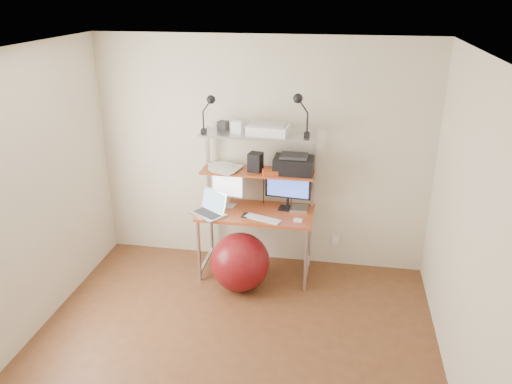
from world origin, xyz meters
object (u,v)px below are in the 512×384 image
(monitor_black, at_px, (288,187))
(printer, at_px, (294,164))
(monitor_silver, at_px, (228,187))
(laptop, at_px, (211,209))
(exercise_ball, at_px, (240,262))

(monitor_black, xyz_separation_m, printer, (0.05, -0.00, 0.26))
(monitor_black, height_order, printer, printer)
(monitor_silver, relative_size, laptop, 0.92)
(monitor_silver, xyz_separation_m, printer, (0.69, 0.03, 0.28))
(monitor_black, bearing_deg, printer, 0.76)
(monitor_silver, bearing_deg, laptop, -109.57)
(laptop, xyz_separation_m, exercise_ball, (0.34, -0.19, -0.49))
(laptop, bearing_deg, printer, 51.59)
(monitor_silver, xyz_separation_m, monitor_black, (0.64, 0.04, 0.03))
(monitor_black, distance_m, exercise_ball, 0.92)
(printer, bearing_deg, laptop, -161.64)
(monitor_silver, xyz_separation_m, laptop, (-0.13, -0.23, -0.16))
(printer, relative_size, exercise_ball, 0.67)
(monitor_silver, height_order, exercise_ball, monitor_silver)
(monitor_black, xyz_separation_m, laptop, (-0.77, -0.27, -0.19))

